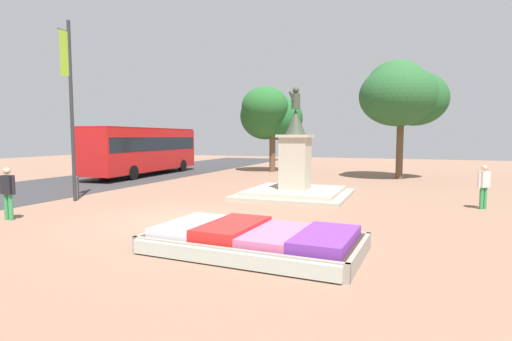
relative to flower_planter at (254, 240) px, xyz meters
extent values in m
plane|color=#8C6651|center=(-3.12, 2.33, -0.26)|extent=(79.29, 79.29, 0.00)
cube|color=#38281C|center=(-0.01, 0.05, -0.09)|extent=(4.79, 2.61, 0.33)
cube|color=gray|center=(-0.08, -1.18, -0.07)|extent=(4.87, 0.36, 0.37)
cube|color=gray|center=(0.05, 1.29, -0.07)|extent=(4.87, 0.36, 0.37)
cube|color=gray|center=(-2.39, 0.18, -0.07)|extent=(0.23, 2.57, 0.37)
cube|color=gray|center=(2.37, -0.07, -0.07)|extent=(0.23, 2.57, 0.37)
cube|color=white|center=(-1.68, 0.14, 0.17)|extent=(1.23, 2.23, 0.19)
cube|color=red|center=(-0.57, 0.08, 0.21)|extent=(1.23, 2.23, 0.27)
cube|color=#D86699|center=(0.55, 0.02, 0.16)|extent=(1.23, 2.23, 0.18)
cube|color=#72339E|center=(1.66, -0.03, 0.19)|extent=(1.23, 2.23, 0.24)
cube|color=#B2BCAD|center=(-0.08, -1.23, -0.08)|extent=(4.63, 0.44, 0.30)
cube|color=#B0A591|center=(-1.36, 8.52, -0.18)|extent=(4.61, 4.61, 0.16)
cube|color=#B4AA95|center=(-1.36, 8.52, -0.01)|extent=(3.86, 3.86, 0.16)
cube|color=#B2A893|center=(-1.36, 8.52, 1.20)|extent=(1.18, 1.18, 2.26)
cube|color=#B2A893|center=(-1.36, 8.52, 2.39)|extent=(1.39, 1.39, 0.12)
cone|color=#384233|center=(-1.36, 8.52, 3.01)|extent=(0.89, 0.89, 1.12)
cylinder|color=#384233|center=(-1.36, 8.52, 3.89)|extent=(0.38, 0.38, 0.65)
sphere|color=#384233|center=(-1.36, 8.52, 4.36)|extent=(0.28, 0.28, 0.28)
cylinder|color=#384233|center=(-1.46, 8.30, 4.02)|extent=(0.27, 0.44, 0.55)
cylinder|color=#2D2D33|center=(-9.41, 4.07, 3.33)|extent=(0.14, 0.14, 7.18)
cube|color=#8CBF2D|center=(-9.42, 3.80, 5.61)|extent=(0.03, 0.39, 1.76)
cylinder|color=#2D2D33|center=(-9.42, 3.80, 6.49)|extent=(0.04, 0.53, 0.03)
cube|color=red|center=(-13.54, 14.22, 1.47)|extent=(2.93, 10.61, 2.76)
cube|color=black|center=(-13.54, 14.22, 1.88)|extent=(2.94, 10.30, 0.88)
cube|color=#9F1414|center=(-13.54, 14.22, 2.90)|extent=(2.88, 10.40, 0.10)
cylinder|color=black|center=(-14.81, 17.56, 0.19)|extent=(0.33, 0.91, 0.90)
cylinder|color=black|center=(-12.67, 17.68, 0.19)|extent=(0.33, 0.91, 0.90)
cylinder|color=black|center=(-14.45, 11.27, 0.19)|extent=(0.33, 0.91, 0.90)
cylinder|color=black|center=(-12.31, 11.40, 0.19)|extent=(0.33, 0.91, 0.90)
cylinder|color=#338C4C|center=(-8.53, 0.44, 0.16)|extent=(0.13, 0.13, 0.83)
cylinder|color=#338C4C|center=(-8.35, 0.45, 0.16)|extent=(0.13, 0.13, 0.83)
cube|color=black|center=(-8.44, 0.44, 0.86)|extent=(0.39, 0.24, 0.59)
cylinder|color=black|center=(-8.68, 0.43, 0.83)|extent=(0.09, 0.09, 0.56)
cylinder|color=black|center=(-8.20, 0.46, 0.83)|extent=(0.09, 0.09, 0.56)
sphere|color=tan|center=(-8.44, 0.44, 1.29)|extent=(0.21, 0.21, 0.21)
cylinder|color=#338C4C|center=(5.76, 7.89, 0.14)|extent=(0.13, 0.13, 0.80)
cylinder|color=#338C4C|center=(5.90, 8.01, 0.14)|extent=(0.13, 0.13, 0.80)
cube|color=beige|center=(5.83, 7.95, 0.82)|extent=(0.43, 0.42, 0.56)
cylinder|color=beige|center=(5.65, 7.78, 0.79)|extent=(0.09, 0.09, 0.54)
cylinder|color=beige|center=(6.01, 8.11, 0.79)|extent=(0.09, 0.09, 0.54)
sphere|color=tan|center=(5.83, 7.95, 1.23)|extent=(0.21, 0.21, 0.21)
cylinder|color=#4C5156|center=(-10.06, 4.86, 0.16)|extent=(0.12, 0.12, 0.83)
sphere|color=#4C5156|center=(-10.06, 4.86, 0.61)|extent=(0.13, 0.13, 0.13)
cylinder|color=brown|center=(2.74, 17.98, 1.42)|extent=(0.42, 0.42, 3.35)
ellipsoid|color=#26592C|center=(2.57, 17.55, 4.83)|extent=(4.64, 4.57, 3.69)
ellipsoid|color=#22582A|center=(3.53, 18.19, 4.68)|extent=(3.92, 3.40, 3.29)
ellipsoid|color=#265F2C|center=(2.44, 18.54, 5.46)|extent=(3.77, 3.91, 3.34)
cylinder|color=brown|center=(-6.26, 19.95, 1.11)|extent=(0.44, 0.44, 2.73)
ellipsoid|color=#265F29|center=(-6.97, 20.32, 3.93)|extent=(3.73, 4.02, 3.55)
ellipsoid|color=#205E2C|center=(-5.98, 20.71, 3.77)|extent=(3.58, 3.36, 3.29)
ellipsoid|color=#245E28|center=(-6.63, 19.29, 4.59)|extent=(3.45, 3.00, 2.81)
camera|label=1|loc=(3.25, -8.34, 2.35)|focal=28.00mm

